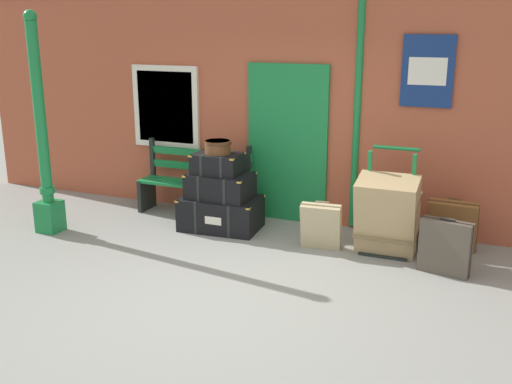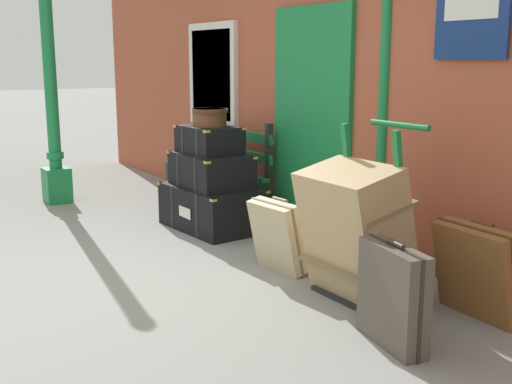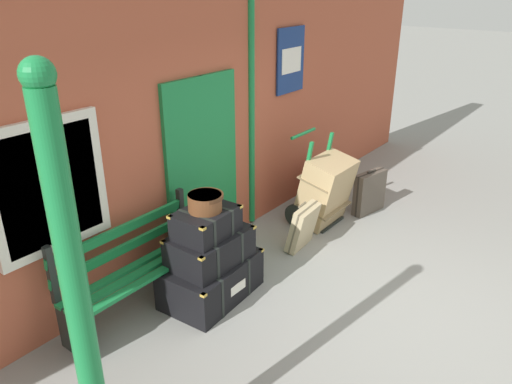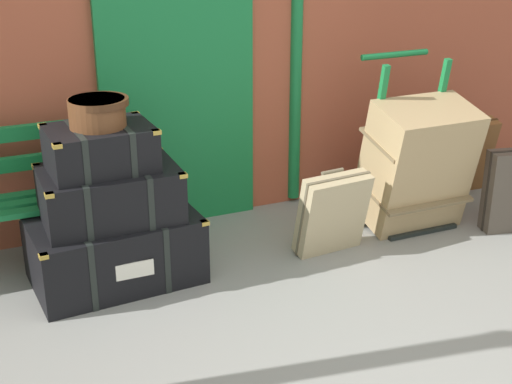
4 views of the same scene
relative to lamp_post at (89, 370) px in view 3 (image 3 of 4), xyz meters
The scene contains 13 objects.
ground_plane 3.15m from the lamp_post, 15.76° to the right, with size 60.00×60.00×0.00m, color gray.
brick_facade 3.41m from the lamp_post, 32.15° to the left, with size 10.40×0.35×3.20m.
lamp_post is the anchor object (origin of this frame).
platform_bench 2.03m from the lamp_post, 44.11° to the left, with size 1.60×0.43×1.01m.
steamer_trunk_base 2.35m from the lamp_post, 25.11° to the left, with size 1.05×0.72×0.43m.
steamer_trunk_middle 2.24m from the lamp_post, 25.02° to the left, with size 0.81×0.55×0.33m.
steamer_trunk_top 2.17m from the lamp_post, 25.50° to the left, with size 0.63×0.48×0.27m.
round_hatbox 2.17m from the lamp_post, 25.59° to the left, with size 0.35×0.34×0.17m.
porters_trolley 4.34m from the lamp_post, 13.97° to the left, with size 0.71×0.56×1.21m.
large_brown_trunk 4.27m from the lamp_post, 11.72° to the left, with size 0.70×0.62×0.95m.
suitcase_beige 3.56m from the lamp_post, 12.01° to the left, with size 0.49×0.29×0.59m.
suitcase_olive 4.92m from the lamp_post, ahead, with size 0.56×0.26×0.63m.
suitcase_cream 5.05m from the lamp_post, 14.71° to the left, with size 0.58×0.29×0.64m.
Camera 3 is at (-3.98, -1.23, 3.05)m, focal length 34.60 mm.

